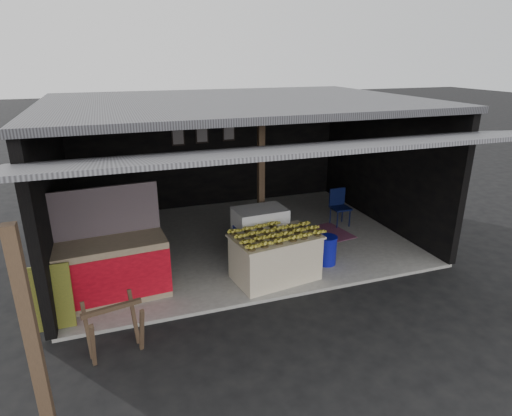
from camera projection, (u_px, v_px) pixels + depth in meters
name	position (u px, v px, depth m)	size (l,w,h in m)	color
ground	(282.00, 299.00, 7.08)	(80.00, 80.00, 0.00)	black
concrete_slab	(238.00, 240.00, 9.30)	(7.00, 5.00, 0.06)	gray
shophouse	(233.00, 143.00, 8.88)	(7.40, 7.29, 3.02)	black
banana_table	(275.00, 257.00, 7.51)	(1.61, 1.12, 0.82)	silver
banana_pile	(276.00, 231.00, 7.35)	(1.37, 0.82, 0.16)	yellow
white_crate	(260.00, 235.00, 8.14)	(0.99, 0.70, 1.06)	white
neighbor_stall	(112.00, 267.00, 6.89)	(1.79, 0.91, 1.80)	#998466
green_signboard	(49.00, 298.00, 6.11)	(0.64, 0.04, 0.96)	black
sawhorse	(114.00, 325.00, 5.62)	(0.79, 0.78, 0.75)	#4F3827
water_barrel	(327.00, 251.00, 8.09)	(0.36, 0.36, 0.53)	#0D1193
plastic_chair	(339.00, 204.00, 9.94)	(0.41, 0.41, 0.85)	#0A1139
magenta_rug	(316.00, 236.00, 9.42)	(1.50, 1.00, 0.01)	#68174D
picture_frames	(203.00, 135.00, 10.73)	(1.62, 0.04, 0.46)	black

